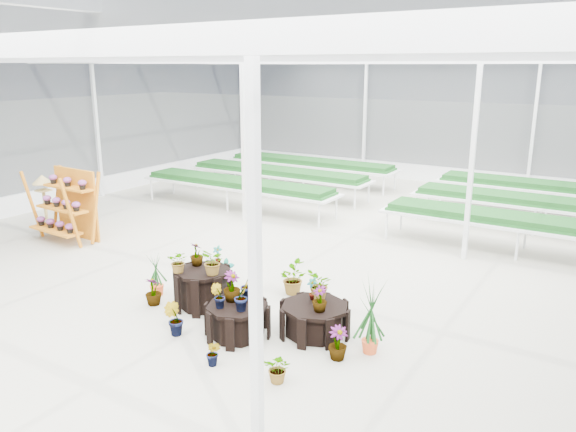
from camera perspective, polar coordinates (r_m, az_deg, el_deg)
The scene contains 10 objects.
ground_plane at distance 10.83m, azimuth -4.00°, elevation -7.55°, with size 24.00×24.00×0.00m, color gray.
greenhouse_shell at distance 10.18m, azimuth -4.23°, elevation 4.22°, with size 18.00×24.00×4.50m, color white, non-canonical shape.
steel_frame at distance 10.18m, azimuth -4.23°, elevation 4.22°, with size 18.00×24.00×4.50m, color silver, non-canonical shape.
nursery_benches at distance 16.80m, azimuth 10.47°, elevation 1.95°, with size 16.00×7.00×0.84m, color silver, non-canonical shape.
plinth_tall at distance 10.12m, azimuth -8.60°, elevation -7.26°, with size 1.00×1.00×0.68m, color black.
plinth_mid at distance 9.03m, azimuth -5.16°, elevation -10.54°, with size 1.00×1.00×0.53m, color black.
plinth_low at distance 9.07m, azimuth 2.70°, elevation -10.47°, with size 1.11×1.11×0.50m, color black.
shelf_rack at distance 14.57m, azimuth -21.85°, elevation 0.92°, with size 1.64×0.87×1.74m, color #BC6913, non-canonical shape.
bird_table at distance 15.66m, azimuth -23.47°, elevation 1.20°, with size 0.35×0.35×1.49m, color tan, non-canonical shape.
nursery_plants at distance 9.49m, azimuth -3.27°, elevation -7.48°, with size 4.66×3.31×1.31m.
Camera 1 is at (5.90, -8.08, 4.16)m, focal length 35.00 mm.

